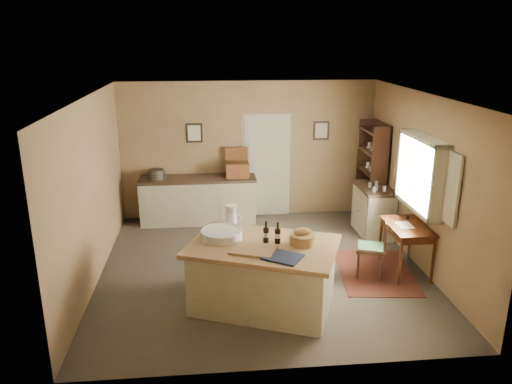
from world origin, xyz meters
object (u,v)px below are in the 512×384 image
Objects in this scene: right_cabinet at (373,210)px; shelving_unit at (374,174)px; desk_chair at (371,248)px; sideboard at (199,198)px; writing_desk at (407,231)px; work_island at (262,273)px.

right_cabinet is 0.77m from shelving_unit.
sideboard is at bearing 154.51° from desk_chair.
writing_desk is at bearing 28.65° from desk_chair.
desk_chair is 0.46× the size of shelving_unit.
writing_desk is 1.58m from right_cabinet.
sideboard reaches higher than desk_chair.
desk_chair is 0.91× the size of right_cabinet.
work_island reaches higher than writing_desk.
writing_desk is 0.63m from desk_chair.
shelving_unit reaches higher than writing_desk.
shelving_unit reaches higher than right_cabinet.
writing_desk is at bearing -89.99° from right_cabinet.
work_island reaches higher than desk_chair.
shelving_unit reaches higher than work_island.
shelving_unit is at bearing 90.77° from desk_chair.
sideboard is (-0.88, 3.33, -0.00)m from work_island.
sideboard is at bearing 126.31° from work_island.
writing_desk is at bearing -38.01° from sideboard.
right_cabinet reaches higher than desk_chair.
work_island is 1.88m from desk_chair.
work_island is 3.87m from shelving_unit.
sideboard reaches higher than writing_desk.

